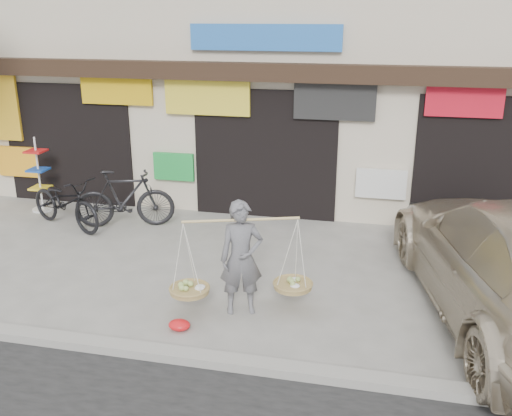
% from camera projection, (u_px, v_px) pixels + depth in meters
% --- Properties ---
extents(ground, '(70.00, 70.00, 0.00)m').
position_uv_depth(ground, '(220.00, 288.00, 9.07)').
color(ground, gray).
rests_on(ground, ground).
extents(kerb, '(70.00, 0.25, 0.12)m').
position_uv_depth(kerb, '(176.00, 355.00, 7.21)').
color(kerb, gray).
rests_on(kerb, ground).
extents(shophouse_block, '(14.00, 6.32, 7.00)m').
position_uv_depth(shophouse_block, '(290.00, 43.00, 13.87)').
color(shophouse_block, beige).
rests_on(shophouse_block, ground).
extents(street_vendor, '(1.99, 1.04, 1.70)m').
position_uv_depth(street_vendor, '(241.00, 262.00, 8.13)').
color(street_vendor, slate).
rests_on(street_vendor, ground).
extents(bike_0, '(2.16, 1.49, 1.08)m').
position_uv_depth(bike_0, '(65.00, 202.00, 11.49)').
color(bike_0, black).
rests_on(bike_0, ground).
extents(bike_1, '(2.07, 1.15, 1.20)m').
position_uv_depth(bike_1, '(125.00, 199.00, 11.50)').
color(bike_1, black).
rests_on(bike_1, ground).
extents(display_rack, '(0.45, 0.45, 1.65)m').
position_uv_depth(display_rack, '(40.00, 181.00, 12.44)').
color(display_rack, silver).
rests_on(display_rack, ground).
extents(red_bag, '(0.31, 0.25, 0.14)m').
position_uv_depth(red_bag, '(179.00, 325.00, 7.88)').
color(red_bag, red).
rests_on(red_bag, ground).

